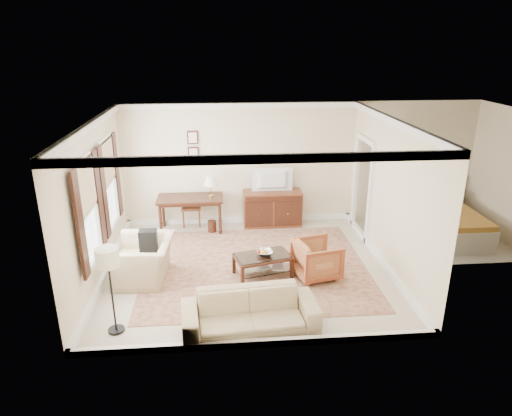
{
  "coord_description": "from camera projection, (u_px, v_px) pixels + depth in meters",
  "views": [
    {
      "loc": [
        -0.52,
        -8.01,
        4.24
      ],
      "look_at": [
        0.2,
        0.3,
        1.15
      ],
      "focal_mm": 32.0,
      "sensor_mm": 36.0,
      "label": 1
    }
  ],
  "objects": [
    {
      "name": "room_shell",
      "position": [
        246.0,
        145.0,
        8.14
      ],
      "size": [
        5.51,
        5.01,
        2.91
      ],
      "color": "beige",
      "rests_on": "ground"
    },
    {
      "name": "sofa",
      "position": [
        250.0,
        306.0,
        6.97
      ],
      "size": [
        2.13,
        0.78,
        0.81
      ],
      "primitive_type": "imported",
      "rotation": [
        0.0,
        0.0,
        0.08
      ],
      "color": "tan",
      "rests_on": "room_shell"
    },
    {
      "name": "coffee_table",
      "position": [
        263.0,
        260.0,
        8.59
      ],
      "size": [
        1.15,
        0.84,
        0.44
      ],
      "rotation": [
        0.0,
        0.0,
        0.25
      ],
      "color": "#3B1B11",
      "rests_on": "room_shell"
    },
    {
      "name": "annex_bedroom",
      "position": [
        441.0,
        223.0,
        10.32
      ],
      "size": [
        3.0,
        2.7,
        2.9
      ],
      "color": "beige",
      "rests_on": "ground"
    },
    {
      "name": "framed_prints",
      "position": [
        193.0,
        145.0,
        10.55
      ],
      "size": [
        0.25,
        0.04,
        0.68
      ],
      "primitive_type": null,
      "color": "#3B1B11",
      "rests_on": "room_shell"
    },
    {
      "name": "striped_armchair",
      "position": [
        317.0,
        258.0,
        8.54
      ],
      "size": [
        0.88,
        0.92,
        0.8
      ],
      "primitive_type": "imported",
      "rotation": [
        0.0,
        0.0,
        1.79
      ],
      "color": "brown",
      "rests_on": "room_shell"
    },
    {
      "name": "book_a",
      "position": [
        258.0,
        268.0,
        8.64
      ],
      "size": [
        0.27,
        0.16,
        0.38
      ],
      "primitive_type": "imported",
      "rotation": [
        0.0,
        0.0,
        0.47
      ],
      "color": "brown",
      "rests_on": "coffee_table"
    },
    {
      "name": "floor_lamp",
      "position": [
        108.0,
        264.0,
        6.65
      ],
      "size": [
        0.35,
        0.35,
        1.41
      ],
      "color": "black",
      "rests_on": "room_shell"
    },
    {
      "name": "club_armchair",
      "position": [
        143.0,
        254.0,
        8.43
      ],
      "size": [
        0.85,
        1.24,
        1.04
      ],
      "primitive_type": "imported",
      "rotation": [
        0.0,
        0.0,
        -1.64
      ],
      "color": "tan",
      "rests_on": "room_shell"
    },
    {
      "name": "rug",
      "position": [
        255.0,
        267.0,
        9.05
      ],
      "size": [
        4.34,
        3.72,
        0.01
      ],
      "primitive_type": "cube",
      "rotation": [
        0.0,
        0.0,
        -0.0
      ],
      "color": "#5E281F",
      "rests_on": "room_shell"
    },
    {
      "name": "writing_desk",
      "position": [
        190.0,
        202.0,
        10.55
      ],
      "size": [
        1.5,
        0.75,
        0.82
      ],
      "color": "#3B1B11",
      "rests_on": "room_shell"
    },
    {
      "name": "desk_chair",
      "position": [
        191.0,
        204.0,
        10.94
      ],
      "size": [
        0.53,
        0.53,
        1.05
      ],
      "primitive_type": null,
      "rotation": [
        0.0,
        0.0,
        -0.19
      ],
      "color": "brown",
      "rests_on": "room_shell"
    },
    {
      "name": "book_b",
      "position": [
        272.0,
        267.0,
        8.69
      ],
      "size": [
        0.28,
        0.06,
        0.38
      ],
      "primitive_type": "imported",
      "rotation": [
        0.0,
        0.0,
        -0.11
      ],
      "color": "brown",
      "rests_on": "coffee_table"
    },
    {
      "name": "tv",
      "position": [
        273.0,
        173.0,
        10.64
      ],
      "size": [
        0.92,
        0.53,
        0.12
      ],
      "primitive_type": "imported",
      "rotation": [
        0.0,
        0.0,
        3.14
      ],
      "color": "black",
      "rests_on": "sideboard"
    },
    {
      "name": "backpack",
      "position": [
        148.0,
        239.0,
        8.42
      ],
      "size": [
        0.25,
        0.34,
        0.4
      ],
      "primitive_type": "cube",
      "rotation": [
        0.0,
        0.0,
        -1.67
      ],
      "color": "black",
      "rests_on": "club_armchair"
    },
    {
      "name": "window_front",
      "position": [
        88.0,
        211.0,
        7.59
      ],
      "size": [
        0.12,
        1.56,
        1.8
      ],
      "primitive_type": null,
      "color": "#CCB284",
      "rests_on": "room_shell"
    },
    {
      "name": "sideboard",
      "position": [
        272.0,
        208.0,
        10.97
      ],
      "size": [
        1.38,
        0.53,
        0.85
      ],
      "primitive_type": "cube",
      "color": "brown",
      "rests_on": "room_shell"
    },
    {
      "name": "desk_lamp",
      "position": [
        211.0,
        186.0,
        10.46
      ],
      "size": [
        0.32,
        0.32,
        0.5
      ],
      "primitive_type": null,
      "color": "silver",
      "rests_on": "writing_desk"
    },
    {
      "name": "fruit_bowl",
      "position": [
        265.0,
        252.0,
        8.56
      ],
      "size": [
        0.42,
        0.42,
        0.1
      ],
      "primitive_type": "imported",
      "color": "silver",
      "rests_on": "coffee_table"
    },
    {
      "name": "doorway",
      "position": [
        363.0,
        189.0,
        10.24
      ],
      "size": [
        0.1,
        1.12,
        2.25
      ],
      "primitive_type": null,
      "color": "white",
      "rests_on": "room_shell"
    },
    {
      "name": "window_rear",
      "position": [
        109.0,
        183.0,
        9.08
      ],
      "size": [
        0.12,
        1.56,
        1.8
      ],
      "primitive_type": null,
      "color": "#CCB284",
      "rests_on": "room_shell"
    }
  ]
}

